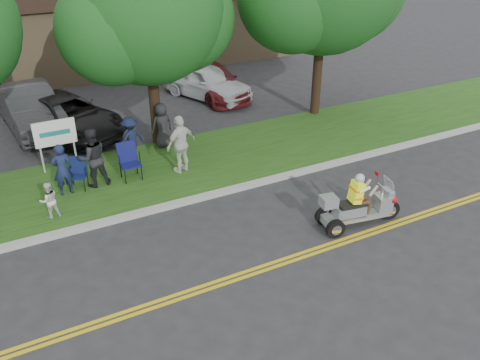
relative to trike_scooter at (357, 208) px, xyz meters
name	(u,v)px	position (x,y,z in m)	size (l,w,h in m)	color
ground	(239,261)	(-3.44, 0.04, -0.54)	(120.00, 120.00, 0.00)	#28282B
centerline_near	(250,275)	(-3.44, -0.54, -0.53)	(60.00, 0.10, 0.01)	gold
centerline_far	(247,271)	(-3.44, -0.38, -0.53)	(60.00, 0.10, 0.01)	gold
curb	(190,200)	(-3.44, 3.09, -0.48)	(60.00, 0.25, 0.12)	#A8A89E
grass_verge	(164,169)	(-3.44, 5.24, -0.48)	(60.00, 4.00, 0.10)	#204412
commercial_building	(108,20)	(-1.44, 19.02, 1.47)	(18.00, 8.20, 4.00)	#9E7F5B
tree_mid	(148,14)	(-2.89, 7.27, 3.90)	(5.88, 4.80, 7.05)	#332114
business_sign	(55,136)	(-6.34, 6.64, 0.72)	(1.25, 0.06, 1.75)	silver
trike_scooter	(357,208)	(0.00, 0.00, 0.00)	(2.35, 0.92, 1.54)	black
lawn_chair_a	(78,171)	(-6.04, 5.24, 0.09)	(0.66, 0.67, 0.93)	black
lawn_chair_b	(129,158)	(-4.55, 5.15, 0.19)	(0.59, 0.62, 1.12)	black
spectator_adult_left	(62,170)	(-6.49, 5.02, 0.35)	(0.57, 0.37, 1.56)	#182144
spectator_adult_mid	(92,158)	(-5.59, 5.14, 0.47)	(0.87, 0.68, 1.80)	black
spectator_adult_right	(181,144)	(-2.98, 4.80, 0.48)	(1.08, 0.45, 1.84)	silver
spectator_chair_a	(131,139)	(-4.14, 6.27, 0.31)	(0.95, 0.55, 1.48)	#141B38
spectator_chair_b	(162,125)	(-2.89, 6.79, 0.34)	(0.76, 0.49, 1.55)	#232326
child_right	(49,200)	(-7.07, 3.93, 0.08)	(0.50, 0.39, 1.03)	silver
parked_car_left	(30,108)	(-6.62, 10.76, 0.26)	(1.70, 4.87, 1.60)	#2C2D2F
parked_car_mid	(67,116)	(-5.52, 9.65, 0.15)	(2.27, 4.93, 1.37)	black
parked_car_right	(214,81)	(0.97, 10.97, 0.10)	(1.79, 4.40, 1.28)	#521315
parked_car_far_right	(206,81)	(0.56, 10.88, 0.19)	(1.72, 4.28, 1.46)	silver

